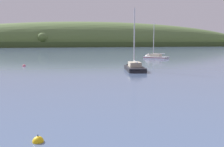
# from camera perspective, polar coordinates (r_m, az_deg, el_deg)

# --- Properties ---
(far_shoreline_hill) EXTENTS (522.18, 119.20, 54.23)m
(far_shoreline_hill) POSITION_cam_1_polar(r_m,az_deg,el_deg) (290.08, -2.32, 6.09)
(far_shoreline_hill) COLOR #3C4E24
(far_shoreline_hill) RESTS_ON ground
(sailboat_near_mooring) EXTENTS (4.97, 8.12, 11.21)m
(sailboat_near_mooring) POSITION_cam_1_polar(r_m,az_deg,el_deg) (42.02, 4.87, 1.00)
(sailboat_near_mooring) COLOR #232328
(sailboat_near_mooring) RESTS_ON ground
(sailboat_far_left) EXTENTS (5.97, 7.84, 11.01)m
(sailboat_far_left) POSITION_cam_1_polar(r_m,az_deg,el_deg) (72.98, 9.00, 3.50)
(sailboat_far_left) COLOR white
(sailboat_far_left) RESTS_ON ground
(mooring_buoy_midchannel) EXTENTS (0.67, 0.67, 0.75)m
(mooring_buoy_midchannel) POSITION_cam_1_polar(r_m,az_deg,el_deg) (51.46, -18.95, 1.54)
(mooring_buoy_midchannel) COLOR #E06675
(mooring_buoy_midchannel) RESTS_ON ground
(mooring_buoy_off_fishing_boat) EXTENTS (0.52, 0.52, 0.60)m
(mooring_buoy_off_fishing_boat) POSITION_cam_1_polar(r_m,az_deg,el_deg) (12.54, -16.10, -14.39)
(mooring_buoy_off_fishing_boat) COLOR yellow
(mooring_buoy_off_fishing_boat) RESTS_ON ground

